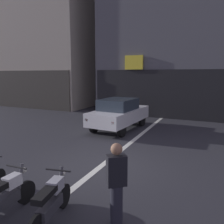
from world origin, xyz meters
TOP-DOWN VIEW (x-y plane):
  - ground_plane at (0.00, 0.00)m, footprint 120.00×120.00m
  - lane_centre_line at (0.00, 6.00)m, footprint 0.20×18.00m
  - building_corner_left at (-11.07, 13.34)m, footprint 8.28×9.90m
  - building_mid_block at (-0.49, 13.34)m, footprint 9.09×9.26m
  - car_white_crossing_near at (-1.38, 4.68)m, footprint 2.04×4.21m
  - car_silver_down_street at (1.28, 13.75)m, footprint 1.90×4.16m
  - motorcycle_white_row_left_mid at (-0.57, -3.21)m, footprint 0.55×1.67m
  - motorcycle_silver_row_centre at (0.40, -2.97)m, footprint 0.55×1.65m
  - person_by_motorcycles at (1.60, -2.55)m, footprint 0.42×0.40m

SIDE VIEW (x-z plane):
  - ground_plane at x=0.00m, z-range 0.00..0.00m
  - lane_centre_line at x=0.00m, z-range 0.00..0.01m
  - motorcycle_white_row_left_mid at x=-0.57m, z-range -0.03..0.95m
  - motorcycle_silver_row_centre at x=0.40m, z-range -0.03..0.95m
  - person_by_motorcycles at x=1.60m, z-range 0.02..1.69m
  - car_white_crossing_near at x=-1.38m, z-range 0.07..1.71m
  - car_silver_down_street at x=1.28m, z-range 0.07..1.71m
  - building_mid_block at x=-0.49m, z-range -0.01..16.57m
  - building_corner_left at x=-11.07m, z-range -0.01..17.82m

